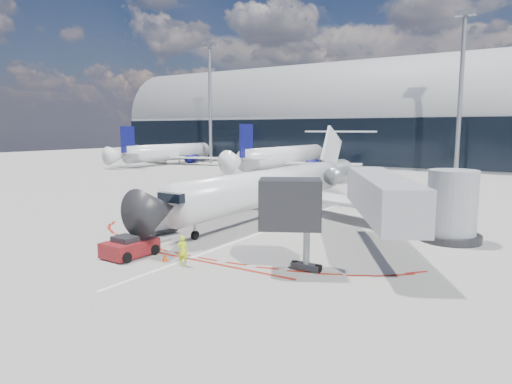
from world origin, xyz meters
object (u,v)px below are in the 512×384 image
Objects in this scene: pushback_tug at (130,247)px; uld_container at (158,218)px; regional_jet at (278,184)px; ramp_worker at (183,251)px.

pushback_tug is 1.97× the size of uld_container.
regional_jet is 16.80m from ramp_worker.
regional_jet is 16.79m from pushback_tug.
regional_jet reaches higher than ramp_worker.
pushback_tug is 2.88× the size of ramp_worker.
ramp_worker is 0.68× the size of uld_container.
uld_container reaches higher than ramp_worker.
regional_jet is at bearing 89.62° from pushback_tug.
pushback_tug is (-0.59, -16.65, -2.06)m from regional_jet.
regional_jet is at bearing 81.66° from uld_container.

